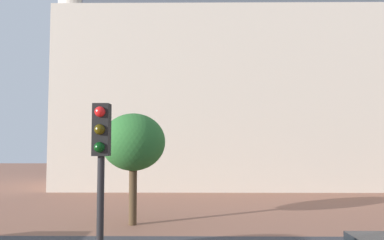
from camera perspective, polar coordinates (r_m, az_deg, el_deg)
landmark_building at (r=34.57m, az=5.94°, el=5.70°), size 30.12×10.53×34.45m
traffic_light_pole at (r=6.52m, az=-14.01°, el=-9.44°), size 0.28×0.34×4.52m
tree_curb_far at (r=17.82m, az=-9.08°, el=-3.51°), size 3.05×3.05×5.28m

